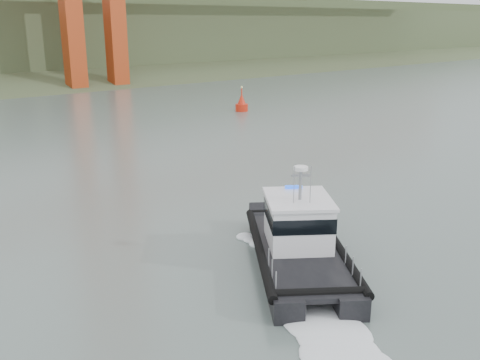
% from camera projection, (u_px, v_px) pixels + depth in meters
% --- Properties ---
extents(ground, '(400.00, 400.00, 0.00)m').
position_uv_depth(ground, '(341.00, 260.00, 26.98)').
color(ground, '#576862').
rests_on(ground, ground).
extents(patrol_boat, '(9.32, 10.99, 5.19)m').
position_uv_depth(patrol_boat, '(299.00, 240.00, 26.12)').
color(patrol_boat, black).
rests_on(patrol_boat, ground).
extents(nav_buoy, '(1.69, 1.69, 3.52)m').
position_uv_depth(nav_buoy, '(242.00, 104.00, 71.46)').
color(nav_buoy, red).
rests_on(nav_buoy, ground).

